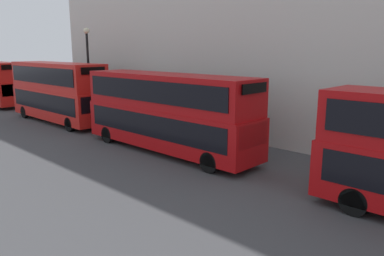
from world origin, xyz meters
The scene contains 4 objects.
bus_second_in_queue centered at (1.60, 21.17, 2.38)m, with size 2.59×11.44×4.31m.
bus_third_in_queue centered at (1.60, 33.70, 2.53)m, with size 2.59×10.68×4.61m.
street_lamp centered at (3.35, 31.91, 4.38)m, with size 0.44×0.44×7.19m.
pedestrian centered at (3.98, 31.49, 0.72)m, with size 0.36×0.36×1.58m.
Camera 1 is at (-12.00, 6.21, 5.59)m, focal length 35.00 mm.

